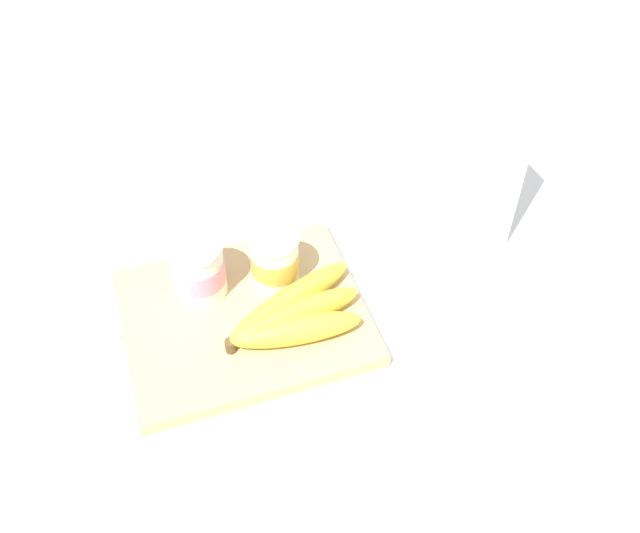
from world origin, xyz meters
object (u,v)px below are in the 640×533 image
(cutting_board, at_px, (244,317))
(yogurt_cup_back, at_px, (275,260))
(yogurt_cup_front, at_px, (198,269))
(spoon, at_px, (97,331))
(banana_bunch, at_px, (294,315))
(cereal_box, at_px, (452,173))

(cutting_board, distance_m, yogurt_cup_back, 0.08)
(yogurt_cup_front, distance_m, yogurt_cup_back, 0.10)
(cutting_board, distance_m, spoon, 0.19)
(banana_bunch, xyz_separation_m, spoon, (-0.24, 0.08, -0.03))
(cutting_board, bearing_deg, yogurt_cup_front, 127.90)
(cereal_box, relative_size, spoon, 2.12)
(yogurt_cup_back, xyz_separation_m, spoon, (-0.24, 0.00, -0.05))
(cereal_box, height_order, yogurt_cup_front, cereal_box)
(cereal_box, bearing_deg, yogurt_cup_back, 175.79)
(banana_bunch, bearing_deg, yogurt_cup_front, 136.39)
(cereal_box, relative_size, yogurt_cup_front, 3.41)
(yogurt_cup_front, height_order, yogurt_cup_back, yogurt_cup_front)
(cereal_box, bearing_deg, spoon, 175.37)
(cutting_board, xyz_separation_m, yogurt_cup_back, (0.06, 0.04, 0.05))
(cereal_box, bearing_deg, banana_bunch, -166.05)
(yogurt_cup_back, bearing_deg, cutting_board, -144.34)
(yogurt_cup_back, distance_m, spoon, 0.24)
(banana_bunch, relative_size, spoon, 1.43)
(cereal_box, relative_size, banana_bunch, 1.48)
(yogurt_cup_back, relative_size, spoon, 0.60)
(cutting_board, distance_m, yogurt_cup_front, 0.09)
(cutting_board, xyz_separation_m, cereal_box, (0.30, 0.04, 0.13))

